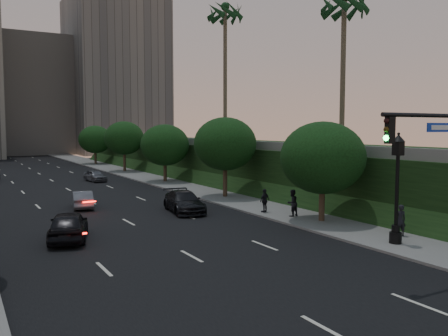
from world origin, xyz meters
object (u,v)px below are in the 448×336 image
sedan_far_right (95,176)px  pedestrian_c (265,200)px  street_lamp (397,193)px  pedestrian_a (400,220)px  sedan_near_left (68,226)px  sedan_mid_left (82,199)px  pedestrian_b (292,203)px  sedan_near_right (184,202)px

sedan_far_right → pedestrian_c: 25.91m
street_lamp → pedestrian_a: (1.50, 0.99, -1.65)m
sedan_near_left → pedestrian_c: (13.12, 1.18, 0.17)m
sedan_mid_left → pedestrian_b: size_ratio=2.24×
sedan_near_right → pedestrian_c: 5.59m
sedan_mid_left → sedan_near_right: 7.76m
sedan_near_left → pedestrian_b: bearing=-167.6°
street_lamp → pedestrian_c: size_ratio=3.52×
street_lamp → pedestrian_a: size_ratio=3.38×
pedestrian_b → pedestrian_c: 2.21m
sedan_far_right → sedan_near_right: bearing=-96.8°
sedan_near_left → sedan_far_right: 27.84m
sedan_mid_left → pedestrian_c: size_ratio=2.42×
sedan_near_left → sedan_far_right: bearing=-91.0°
sedan_near_left → pedestrian_a: (15.32, -8.20, 0.20)m
pedestrian_c → sedan_near_right: bearing=-56.4°
pedestrian_a → pedestrian_c: size_ratio=1.04×
street_lamp → sedan_near_right: (-5.13, 13.78, -1.90)m
sedan_far_right → sedan_mid_left: bearing=-115.4°
sedan_near_right → sedan_far_right: bearing=100.2°
pedestrian_a → pedestrian_b: size_ratio=0.96×
sedan_near_right → pedestrian_b: (5.13, -5.50, 0.28)m
sedan_near_right → sedan_far_right: (-0.51, 22.02, -0.10)m
sedan_near_left → sedan_mid_left: size_ratio=1.19×
sedan_far_right → pedestrian_b: size_ratio=2.16×
street_lamp → sedan_far_right: 36.30m
sedan_far_right → pedestrian_a: pedestrian_a is taller
pedestrian_b → pedestrian_c: bearing=-81.7°
sedan_far_right → pedestrian_c: pedestrian_c is taller
pedestrian_c → pedestrian_a: bearing=84.5°
sedan_far_right → pedestrian_c: size_ratio=2.35×
street_lamp → sedan_near_right: 14.83m
sedan_mid_left → street_lamp: bearing=129.2°
street_lamp → sedan_near_left: (-13.83, 9.19, -1.85)m
sedan_far_right → pedestrian_b: 28.09m
pedestrian_a → pedestrian_c: bearing=-54.1°
sedan_mid_left → pedestrian_a: size_ratio=2.32×
sedan_near_right → pedestrian_b: size_ratio=2.92×
sedan_near_left → sedan_mid_left: 10.26m
pedestrian_b → sedan_far_right: bearing=-89.0°
pedestrian_a → pedestrian_c: pedestrian_a is taller
street_lamp → pedestrian_b: street_lamp is taller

